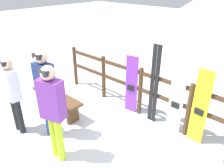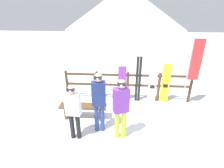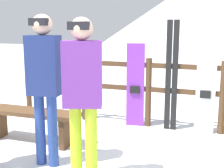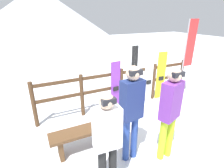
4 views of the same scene
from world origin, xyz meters
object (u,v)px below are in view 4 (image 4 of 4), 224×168
object	(u,v)px
person_purple	(170,108)
snowboard_white	(148,80)
snowboard_purple	(116,86)
rental_flag	(188,50)
person_white	(107,137)
person_navy	(132,107)
bench	(89,133)
ski_pair_black	(134,77)
snowboard_yellow	(161,76)

from	to	relation	value
person_purple	snowboard_white	bearing A→B (deg)	61.27
snowboard_purple	rental_flag	size ratio (longest dim) A/B	0.57
person_white	snowboard_purple	world-z (taller)	person_white
person_navy	snowboard_white	size ratio (longest dim) A/B	1.29
bench	ski_pair_black	world-z (taller)	ski_pair_black
snowboard_yellow	person_white	bearing A→B (deg)	-142.62
person_white	person_purple	distance (m)	1.25
person_purple	snowboard_yellow	size ratio (longest dim) A/B	1.17
person_navy	rental_flag	distance (m)	3.41
person_white	person_navy	world-z (taller)	person_navy
snowboard_white	snowboard_yellow	size ratio (longest dim) A/B	0.93
bench	snowboard_purple	distance (m)	1.78
person_purple	snowboard_purple	size ratio (longest dim) A/B	1.27
person_white	person_purple	world-z (taller)	person_purple
person_purple	snowboard_white	xyz separation A→B (m)	(1.14, 2.08, -0.35)
ski_pair_black	snowboard_white	xyz separation A→B (m)	(0.53, -0.00, -0.19)
snowboard_yellow	snowboard_white	bearing A→B (deg)	-179.99
bench	person_white	distance (m)	1.11
bench	snowboard_white	bearing A→B (deg)	27.69
ski_pair_black	snowboard_white	size ratio (longest dim) A/B	1.26
bench	person_purple	xyz separation A→B (m)	(1.22, -0.84, 0.69)
person_purple	rental_flag	distance (m)	3.05
snowboard_white	snowboard_purple	bearing A→B (deg)	-180.00
person_purple	rental_flag	xyz separation A→B (m)	(2.37, 1.85, 0.49)
person_white	rental_flag	xyz separation A→B (m)	(3.61, 1.95, 0.59)
person_navy	rental_flag	xyz separation A→B (m)	(2.99, 1.59, 0.46)
snowboard_purple	ski_pair_black	bearing A→B (deg)	0.34
person_white	snowboard_yellow	xyz separation A→B (m)	(2.85, 2.18, -0.20)
bench	person_white	bearing A→B (deg)	-91.18
person_navy	person_purple	bearing A→B (deg)	-23.44
snowboard_white	ski_pair_black	bearing A→B (deg)	179.62
person_purple	snowboard_white	distance (m)	2.40
person_purple	snowboard_yellow	xyz separation A→B (m)	(1.61, 2.08, -0.30)
person_navy	snowboard_purple	distance (m)	1.96
person_navy	rental_flag	world-z (taller)	rental_flag
person_white	snowboard_purple	xyz separation A→B (m)	(1.25, 2.18, -0.26)
person_white	rental_flag	distance (m)	4.15
ski_pair_black	snowboard_yellow	bearing A→B (deg)	-0.19
person_navy	bench	bearing A→B (deg)	136.58
person_navy	snowboard_white	xyz separation A→B (m)	(1.75, 1.81, -0.39)
ski_pair_black	person_purple	bearing A→B (deg)	-106.24
person_white	snowboard_white	xyz separation A→B (m)	(2.38, 2.18, -0.25)
person_white	bench	bearing A→B (deg)	88.82
person_white	person_navy	size ratio (longest dim) A/B	0.89
person_navy	snowboard_yellow	distance (m)	2.89
ski_pair_black	rental_flag	xyz separation A→B (m)	(1.77, -0.23, 0.66)
person_purple	ski_pair_black	bearing A→B (deg)	73.76
ski_pair_black	snowboard_white	bearing A→B (deg)	-0.38
ski_pair_black	bench	bearing A→B (deg)	-145.78
snowboard_purple	person_white	bearing A→B (deg)	-119.84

